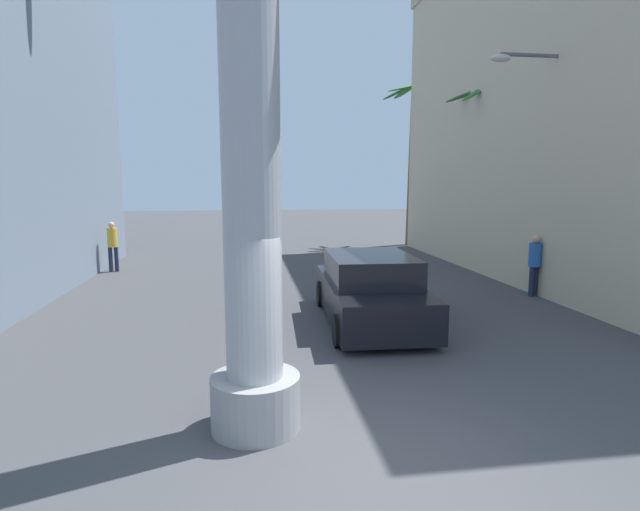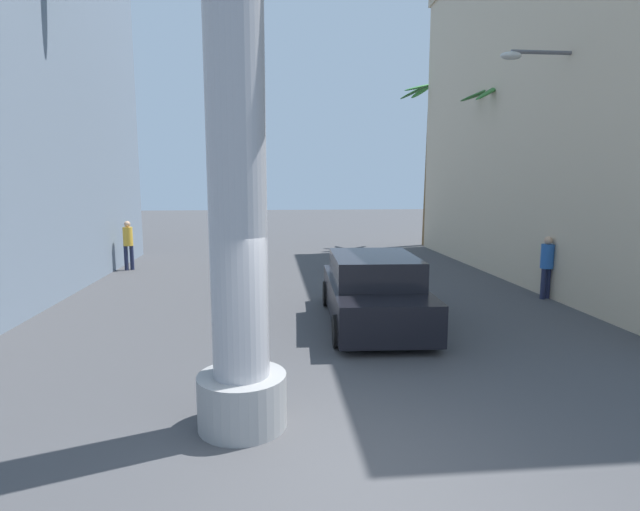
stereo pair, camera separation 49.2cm
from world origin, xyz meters
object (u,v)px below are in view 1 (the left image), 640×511
object	(u,v)px
street_lamp	(548,152)
palm_tree_mid_right	(489,153)
pedestrian_mid_right	(535,261)
palm_tree_far_right	(413,148)
palm_tree_mid_left	(13,79)
car_lead	(370,291)
pedestrian_far_left	(113,243)

from	to	relation	value
street_lamp	palm_tree_mid_right	world-z (taller)	palm_tree_mid_right
street_lamp	pedestrian_mid_right	distance (m)	2.98
palm_tree_far_right	palm_tree_mid_left	world-z (taller)	palm_tree_mid_left
car_lead	palm_tree_mid_left	world-z (taller)	palm_tree_mid_left
pedestrian_far_left	palm_tree_mid_right	bearing A→B (deg)	-4.67
palm_tree_mid_left	palm_tree_mid_right	bearing A→B (deg)	13.39
palm_tree_far_right	palm_tree_mid_left	bearing A→B (deg)	-142.96
car_lead	palm_tree_mid_left	distance (m)	10.33
pedestrian_far_left	palm_tree_mid_left	bearing A→B (deg)	-102.20
street_lamp	pedestrian_mid_right	bearing A→B (deg)	98.16
street_lamp	pedestrian_far_left	bearing A→B (deg)	154.49
street_lamp	car_lead	bearing A→B (deg)	-162.03
street_lamp	palm_tree_far_right	size ratio (longest dim) A/B	0.81
pedestrian_far_left	palm_tree_far_right	bearing A→B (deg)	24.87
palm_tree_mid_left	pedestrian_mid_right	distance (m)	14.51
palm_tree_mid_right	palm_tree_mid_left	distance (m)	15.04
car_lead	pedestrian_far_left	bearing A→B (deg)	133.89
car_lead	pedestrian_mid_right	xyz separation A→B (m)	(5.21, 1.92, 0.27)
pedestrian_far_left	street_lamp	bearing A→B (deg)	-25.51
palm_tree_far_right	pedestrian_mid_right	xyz separation A→B (m)	(-0.47, -11.93, -3.88)
car_lead	palm_tree_mid_left	xyz separation A→B (m)	(-8.45, 3.19, 5.00)
pedestrian_far_left	car_lead	bearing A→B (deg)	-46.11
car_lead	pedestrian_mid_right	distance (m)	5.56
palm_tree_mid_left	car_lead	bearing A→B (deg)	-20.66
car_lead	palm_tree_mid_right	xyz separation A→B (m)	(6.10, 6.65, 3.49)
palm_tree_far_right	pedestrian_far_left	size ratio (longest dim) A/B	4.51
street_lamp	pedestrian_far_left	xyz separation A→B (m)	(-12.70, 6.06, -2.93)
palm_tree_far_right	pedestrian_far_left	bearing A→B (deg)	-155.13
car_lead	pedestrian_far_left	world-z (taller)	pedestrian_far_left
palm_tree_mid_right	pedestrian_mid_right	distance (m)	5.79
street_lamp	pedestrian_mid_right	world-z (taller)	street_lamp
car_lead	palm_tree_far_right	bearing A→B (deg)	67.72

